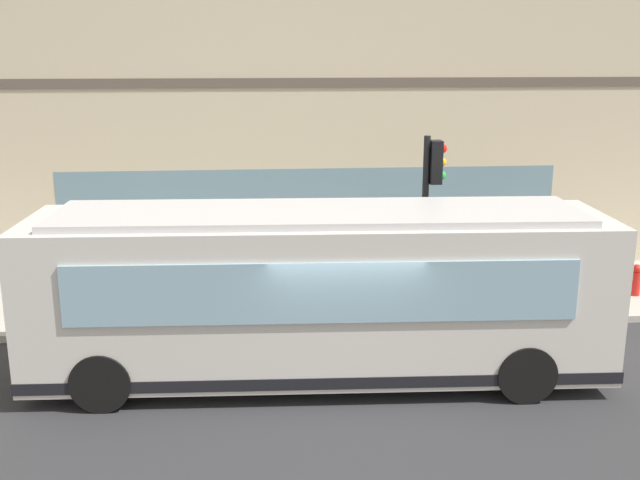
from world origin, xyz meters
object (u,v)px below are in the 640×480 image
object	(u,v)px
traffic_light_near_corner	(431,192)
fire_hydrant	(636,280)
pedestrian_by_light_pole	(228,274)
pedestrian_near_hydrant	(579,254)
pedestrian_near_building_entrance	(511,245)
city_bus_nearside	(318,294)
newspaper_vending_box	(432,266)

from	to	relation	value
traffic_light_near_corner	fire_hydrant	size ratio (longest dim) A/B	5.22
fire_hydrant	pedestrian_by_light_pole	size ratio (longest dim) A/B	0.47
fire_hydrant	pedestrian_near_hydrant	distance (m)	1.45
traffic_light_near_corner	pedestrian_by_light_pole	distance (m)	4.66
pedestrian_by_light_pole	pedestrian_near_hydrant	size ratio (longest dim) A/B	0.96
pedestrian_near_building_entrance	city_bus_nearside	bearing A→B (deg)	132.08
pedestrian_near_building_entrance	newspaper_vending_box	size ratio (longest dim) A/B	1.87
traffic_light_near_corner	newspaper_vending_box	world-z (taller)	traffic_light_near_corner
traffic_light_near_corner	pedestrian_near_building_entrance	xyz separation A→B (m)	(1.92, -2.48, -1.72)
pedestrian_by_light_pole	city_bus_nearside	bearing A→B (deg)	-150.61
fire_hydrant	newspaper_vending_box	xyz separation A→B (m)	(1.27, 4.54, 0.09)
traffic_light_near_corner	pedestrian_near_building_entrance	world-z (taller)	traffic_light_near_corner
traffic_light_near_corner	fire_hydrant	world-z (taller)	traffic_light_near_corner
fire_hydrant	pedestrian_near_building_entrance	size ratio (longest dim) A/B	0.44
pedestrian_by_light_pole	newspaper_vending_box	size ratio (longest dim) A/B	1.76
pedestrian_near_building_entrance	pedestrian_near_hydrant	distance (m)	1.58
pedestrian_near_hydrant	pedestrian_by_light_pole	bearing A→B (deg)	95.40
traffic_light_near_corner	pedestrian_near_building_entrance	bearing A→B (deg)	-52.34
city_bus_nearside	pedestrian_by_light_pole	world-z (taller)	city_bus_nearside
pedestrian_near_building_entrance	newspaper_vending_box	world-z (taller)	pedestrian_near_building_entrance
pedestrian_near_building_entrance	pedestrian_near_hydrant	size ratio (longest dim) A/B	1.03
fire_hydrant	newspaper_vending_box	size ratio (longest dim) A/B	0.82
fire_hydrant	newspaper_vending_box	distance (m)	4.71
city_bus_nearside	newspaper_vending_box	distance (m)	5.80
city_bus_nearside	traffic_light_near_corner	bearing A→B (deg)	-44.21
traffic_light_near_corner	city_bus_nearside	bearing A→B (deg)	135.79
city_bus_nearside	newspaper_vending_box	size ratio (longest dim) A/B	11.26
traffic_light_near_corner	fire_hydrant	distance (m)	5.69
city_bus_nearside	newspaper_vending_box	world-z (taller)	city_bus_nearside
city_bus_nearside	fire_hydrant	distance (m)	8.55
fire_hydrant	pedestrian_near_building_entrance	xyz separation A→B (m)	(1.12, 2.64, 0.61)
pedestrian_near_hydrant	newspaper_vending_box	xyz separation A→B (m)	(0.98, 3.24, -0.49)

